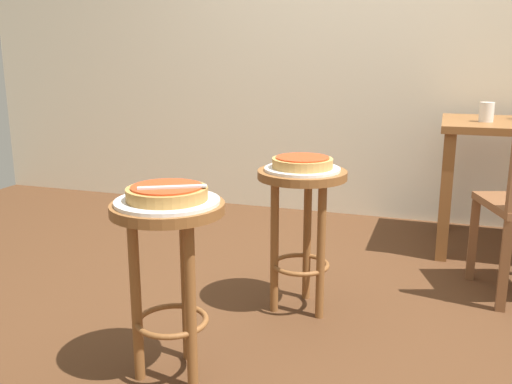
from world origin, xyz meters
The scene contains 9 objects.
ground_plane centered at (0.00, 0.00, 0.00)m, with size 6.00×6.00×0.00m, color #4C2D19.
stool_foreground centered at (-0.34, -0.65, 0.46)m, with size 0.38×0.38×0.63m.
serving_plate_foreground centered at (-0.34, -0.65, 0.63)m, with size 0.35×0.35×0.01m, color silver.
pizza_foreground centered at (-0.34, -0.65, 0.66)m, with size 0.27×0.27×0.05m.
stool_middle centered at (-0.05, 0.01, 0.46)m, with size 0.38×0.38×0.63m.
serving_plate_middle centered at (-0.05, 0.01, 0.63)m, with size 0.32×0.32×0.01m, color silver.
pizza_middle centered at (-0.05, 0.01, 0.66)m, with size 0.25×0.25×0.05m.
cup_near_edge centered at (0.71, 1.07, 0.79)m, with size 0.08×0.08×0.11m, color silver.
pizza_server_knife centered at (-0.31, -0.67, 0.69)m, with size 0.22×0.02×0.01m, color silver.
Camera 1 is at (0.50, -2.24, 1.10)m, focal length 39.39 mm.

